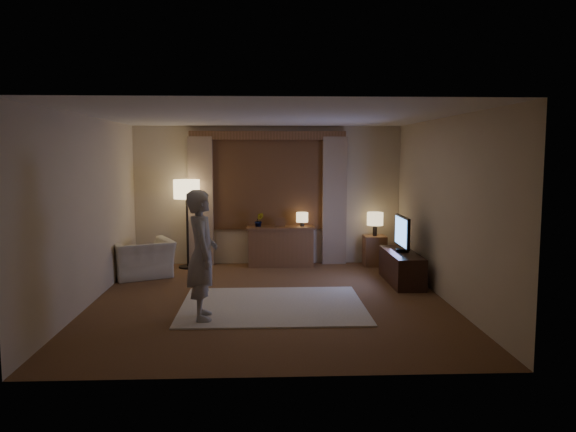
{
  "coord_description": "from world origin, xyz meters",
  "views": [
    {
      "loc": [
        -0.08,
        -7.82,
        2.1
      ],
      "look_at": [
        0.29,
        0.6,
        1.15
      ],
      "focal_mm": 35.0,
      "sensor_mm": 36.0,
      "label": 1
    }
  ],
  "objects": [
    {
      "name": "armchair",
      "position": [
        -2.15,
        1.63,
        0.32
      ],
      "size": [
        1.25,
        1.19,
        0.63
      ],
      "primitive_type": "imported",
      "rotation": [
        0.0,
        0.0,
        -2.69
      ],
      "color": "beige",
      "rests_on": "floor"
    },
    {
      "name": "table_lamp_side",
      "position": [
        1.99,
        2.45,
        0.87
      ],
      "size": [
        0.3,
        0.3,
        0.44
      ],
      "color": "black",
      "rests_on": "side_table"
    },
    {
      "name": "table_lamp_sideboard",
      "position": [
        0.63,
        2.5,
        0.9
      ],
      "size": [
        0.22,
        0.22,
        0.3
      ],
      "color": "black",
      "rests_on": "sideboard"
    },
    {
      "name": "floor_lamp",
      "position": [
        -1.47,
        2.38,
        1.36
      ],
      "size": [
        0.47,
        0.47,
        1.62
      ],
      "color": "black",
      "rests_on": "floor"
    },
    {
      "name": "person",
      "position": [
        -0.86,
        -0.88,
        0.83
      ],
      "size": [
        0.47,
        0.64,
        1.63
      ],
      "primitive_type": "imported",
      "rotation": [
        0.0,
        0.0,
        1.71
      ],
      "color": "#ABA59D",
      "rests_on": "rug"
    },
    {
      "name": "tv",
      "position": [
        2.15,
        1.03,
        0.82
      ],
      "size": [
        0.2,
        0.81,
        0.59
      ],
      "color": "black",
      "rests_on": "tv_stand"
    },
    {
      "name": "room",
      "position": [
        0.0,
        0.5,
        1.33
      ],
      "size": [
        5.04,
        5.54,
        2.64
      ],
      "color": "brown",
      "rests_on": "ground"
    },
    {
      "name": "picture_frame",
      "position": [
        0.23,
        2.5,
        0.8
      ],
      "size": [
        0.16,
        0.02,
        0.2
      ],
      "primitive_type": "cube",
      "color": "brown",
      "rests_on": "sideboard"
    },
    {
      "name": "tv_stand",
      "position": [
        2.15,
        1.03,
        0.25
      ],
      "size": [
        0.45,
        1.4,
        0.5
      ],
      "primitive_type": "cube",
      "color": "black",
      "rests_on": "floor"
    },
    {
      "name": "sideboard",
      "position": [
        0.23,
        2.5,
        0.35
      ],
      "size": [
        1.2,
        0.4,
        0.7
      ],
      "primitive_type": "cube",
      "color": "brown",
      "rests_on": "floor"
    },
    {
      "name": "rug",
      "position": [
        0.04,
        -0.29,
        0.01
      ],
      "size": [
        2.5,
        2.0,
        0.02
      ],
      "primitive_type": "cube",
      "color": "beige",
      "rests_on": "floor"
    },
    {
      "name": "side_table",
      "position": [
        1.99,
        2.45,
        0.28
      ],
      "size": [
        0.4,
        0.4,
        0.56
      ],
      "primitive_type": "cube",
      "color": "brown",
      "rests_on": "floor"
    },
    {
      "name": "plant",
      "position": [
        -0.17,
        2.5,
        0.85
      ],
      "size": [
        0.16,
        0.13,
        0.3
      ],
      "primitive_type": "imported",
      "color": "#999999",
      "rests_on": "sideboard"
    }
  ]
}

